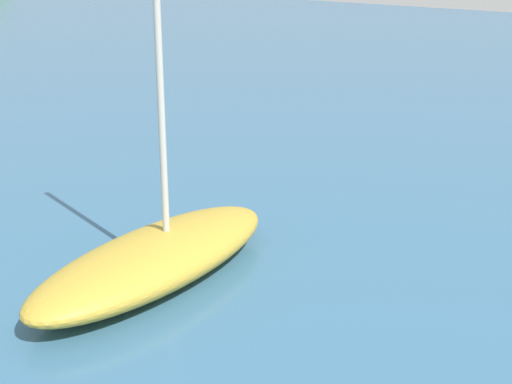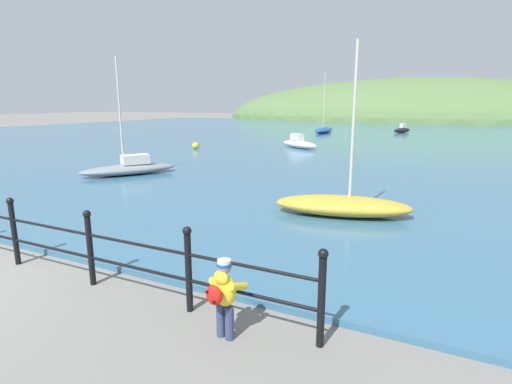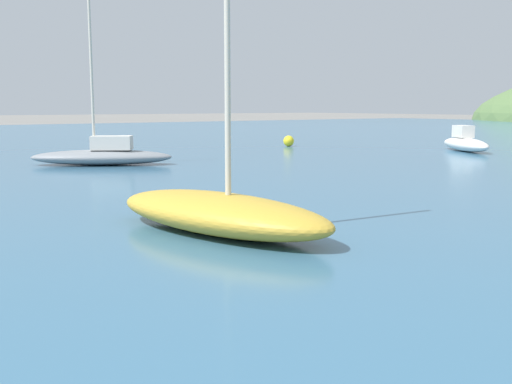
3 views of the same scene
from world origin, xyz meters
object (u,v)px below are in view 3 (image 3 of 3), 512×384
boat_twin_mast (103,155)px  mooring_buoy (289,141)px  boat_white_sailboat (219,211)px  boat_mid_harbor (465,143)px

boat_twin_mast → mooring_buoy: size_ratio=10.74×
boat_white_sailboat → boat_twin_mast: bearing=166.8°
boat_mid_harbor → mooring_buoy: size_ratio=7.58×
boat_white_sailboat → mooring_buoy: bearing=137.8°
boat_twin_mast → boat_mid_harbor: bearing=77.4°
boat_white_sailboat → mooring_buoy: (-11.58, 10.49, -0.06)m
mooring_buoy → boat_white_sailboat: bearing=-42.2°
boat_twin_mast → boat_white_sailboat: bearing=-13.2°
boat_mid_harbor → boat_twin_mast: boat_twin_mast is taller
boat_twin_mast → mooring_buoy: (-2.77, 8.43, -0.06)m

